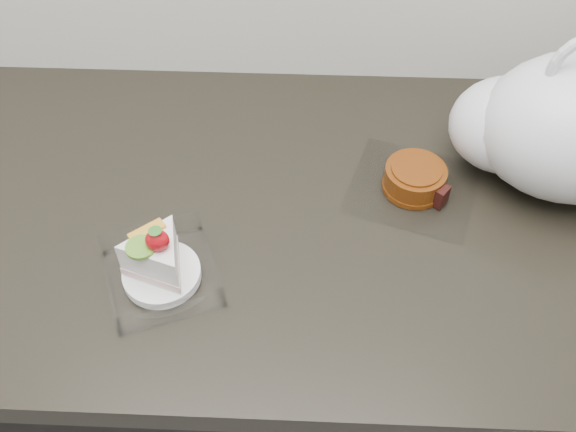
{
  "coord_description": "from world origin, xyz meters",
  "views": [
    {
      "loc": [
        0.12,
        1.08,
        1.59
      ],
      "look_at": [
        0.09,
        1.64,
        0.94
      ],
      "focal_mm": 40.0,
      "sensor_mm": 36.0,
      "label": 1
    }
  ],
  "objects": [
    {
      "name": "cake_tray",
      "position": [
        -0.07,
        1.56,
        0.93
      ],
      "size": [
        0.18,
        0.18,
        0.11
      ],
      "rotation": [
        0.0,
        0.0,
        0.37
      ],
      "color": "white",
      "rests_on": "counter"
    },
    {
      "name": "counter",
      "position": [
        0.0,
        1.69,
        0.45
      ],
      "size": [
        2.04,
        0.64,
        0.9
      ],
      "color": "black",
      "rests_on": "ground"
    },
    {
      "name": "plastic_bag",
      "position": [
        0.47,
        1.76,
        1.0
      ],
      "size": [
        0.33,
        0.24,
        0.26
      ],
      "rotation": [
        0.0,
        0.0,
        -0.1
      ],
      "color": "silver",
      "rests_on": "counter"
    },
    {
      "name": "mooncake_wrap",
      "position": [
        0.28,
        1.73,
        0.92
      ],
      "size": [
        0.22,
        0.21,
        0.04
      ],
      "rotation": [
        0.0,
        0.0,
        -0.13
      ],
      "color": "white",
      "rests_on": "counter"
    }
  ]
}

